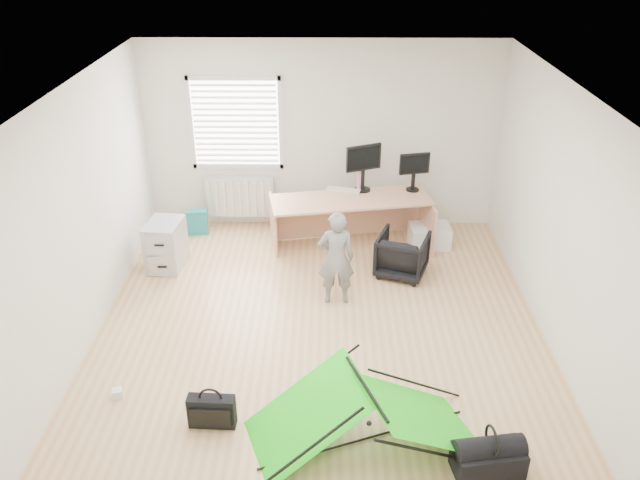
{
  "coord_description": "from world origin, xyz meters",
  "views": [
    {
      "loc": [
        0.06,
        -5.69,
        4.22
      ],
      "look_at": [
        0.0,
        0.4,
        0.95
      ],
      "focal_mm": 35.0,
      "sensor_mm": 36.0,
      "label": 1
    }
  ],
  "objects_px": {
    "duffel_bag": "(488,460)",
    "kite": "(365,415)",
    "laptop_bag": "(212,411)",
    "monitor_left": "(363,174)",
    "filing_cabinet": "(166,245)",
    "monitor_right": "(413,177)",
    "storage_crate": "(429,236)",
    "office_chair": "(402,254)",
    "desk": "(350,223)",
    "person": "(336,258)",
    "thermos": "(360,181)"
  },
  "relations": [
    {
      "from": "thermos",
      "to": "person",
      "type": "height_order",
      "value": "person"
    },
    {
      "from": "storage_crate",
      "to": "duffel_bag",
      "type": "distance_m",
      "value": 3.98
    },
    {
      "from": "laptop_bag",
      "to": "duffel_bag",
      "type": "height_order",
      "value": "laptop_bag"
    },
    {
      "from": "filing_cabinet",
      "to": "duffel_bag",
      "type": "bearing_deg",
      "value": -37.51
    },
    {
      "from": "monitor_right",
      "to": "kite",
      "type": "distance_m",
      "value": 4.05
    },
    {
      "from": "monitor_left",
      "to": "kite",
      "type": "height_order",
      "value": "monitor_left"
    },
    {
      "from": "desk",
      "to": "storage_crate",
      "type": "xyz_separation_m",
      "value": [
        1.12,
        0.03,
        -0.21
      ]
    },
    {
      "from": "person",
      "to": "laptop_bag",
      "type": "relative_size",
      "value": 2.76
    },
    {
      "from": "monitor_right",
      "to": "desk",
      "type": "bearing_deg",
      "value": -173.75
    },
    {
      "from": "storage_crate",
      "to": "laptop_bag",
      "type": "xyz_separation_m",
      "value": [
        -2.48,
        -3.47,
        0.01
      ]
    },
    {
      "from": "person",
      "to": "kite",
      "type": "relative_size",
      "value": 0.6
    },
    {
      "from": "monitor_right",
      "to": "duffel_bag",
      "type": "xyz_separation_m",
      "value": [
        0.17,
        -4.24,
        -0.81
      ]
    },
    {
      "from": "monitor_right",
      "to": "laptop_bag",
      "type": "height_order",
      "value": "monitor_right"
    },
    {
      "from": "monitor_right",
      "to": "thermos",
      "type": "bearing_deg",
      "value": 166.68
    },
    {
      "from": "filing_cabinet",
      "to": "laptop_bag",
      "type": "relative_size",
      "value": 1.5
    },
    {
      "from": "filing_cabinet",
      "to": "thermos",
      "type": "xyz_separation_m",
      "value": [
        2.55,
        0.88,
        0.54
      ]
    },
    {
      "from": "filing_cabinet",
      "to": "office_chair",
      "type": "relative_size",
      "value": 1.05
    },
    {
      "from": "office_chair",
      "to": "person",
      "type": "xyz_separation_m",
      "value": [
        -0.86,
        -0.65,
        0.31
      ]
    },
    {
      "from": "filing_cabinet",
      "to": "laptop_bag",
      "type": "distance_m",
      "value": 3.05
    },
    {
      "from": "filing_cabinet",
      "to": "person",
      "type": "bearing_deg",
      "value": -13.05
    },
    {
      "from": "monitor_left",
      "to": "filing_cabinet",
      "type": "bearing_deg",
      "value": 174.63
    },
    {
      "from": "office_chair",
      "to": "kite",
      "type": "xyz_separation_m",
      "value": [
        -0.63,
        -2.89,
        0.03
      ]
    },
    {
      "from": "kite",
      "to": "storage_crate",
      "type": "relative_size",
      "value": 3.59
    },
    {
      "from": "filing_cabinet",
      "to": "thermos",
      "type": "distance_m",
      "value": 2.75
    },
    {
      "from": "office_chair",
      "to": "laptop_bag",
      "type": "bearing_deg",
      "value": 73.77
    },
    {
      "from": "person",
      "to": "storage_crate",
      "type": "bearing_deg",
      "value": -136.56
    },
    {
      "from": "storage_crate",
      "to": "laptop_bag",
      "type": "distance_m",
      "value": 4.26
    },
    {
      "from": "desk",
      "to": "person",
      "type": "bearing_deg",
      "value": -109.05
    },
    {
      "from": "office_chair",
      "to": "monitor_right",
      "type": "bearing_deg",
      "value": -81.83
    },
    {
      "from": "monitor_left",
      "to": "kite",
      "type": "xyz_separation_m",
      "value": [
        -0.16,
        -3.9,
        -0.67
      ]
    },
    {
      "from": "desk",
      "to": "monitor_right",
      "type": "distance_m",
      "value": 1.08
    },
    {
      "from": "monitor_left",
      "to": "office_chair",
      "type": "height_order",
      "value": "monitor_left"
    },
    {
      "from": "desk",
      "to": "duffel_bag",
      "type": "relative_size",
      "value": 3.72
    },
    {
      "from": "thermos",
      "to": "desk",
      "type": "bearing_deg",
      "value": -112.98
    },
    {
      "from": "laptop_bag",
      "to": "person",
      "type": "bearing_deg",
      "value": 63.65
    },
    {
      "from": "person",
      "to": "duffel_bag",
      "type": "distance_m",
      "value": 2.9
    },
    {
      "from": "office_chair",
      "to": "filing_cabinet",
      "type": "bearing_deg",
      "value": 17.67
    },
    {
      "from": "desk",
      "to": "kite",
      "type": "height_order",
      "value": "desk"
    },
    {
      "from": "desk",
      "to": "filing_cabinet",
      "type": "bearing_deg",
      "value": -176.86
    },
    {
      "from": "duffel_bag",
      "to": "kite",
      "type": "bearing_deg",
      "value": 153.32
    },
    {
      "from": "monitor_right",
      "to": "duffel_bag",
      "type": "relative_size",
      "value": 0.72
    },
    {
      "from": "kite",
      "to": "person",
      "type": "bearing_deg",
      "value": 74.93
    },
    {
      "from": "monitor_left",
      "to": "storage_crate",
      "type": "distance_m",
      "value": 1.28
    },
    {
      "from": "laptop_bag",
      "to": "storage_crate",
      "type": "bearing_deg",
      "value": 57.27
    },
    {
      "from": "filing_cabinet",
      "to": "kite",
      "type": "height_order",
      "value": "filing_cabinet"
    },
    {
      "from": "monitor_left",
      "to": "thermos",
      "type": "bearing_deg",
      "value": 132.48
    },
    {
      "from": "duffel_bag",
      "to": "monitor_right",
      "type": "bearing_deg",
      "value": 83.57
    },
    {
      "from": "monitor_right",
      "to": "laptop_bag",
      "type": "xyz_separation_m",
      "value": [
        -2.23,
        -3.73,
        -0.77
      ]
    },
    {
      "from": "monitor_right",
      "to": "office_chair",
      "type": "height_order",
      "value": "monitor_right"
    },
    {
      "from": "office_chair",
      "to": "kite",
      "type": "bearing_deg",
      "value": 98.03
    }
  ]
}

